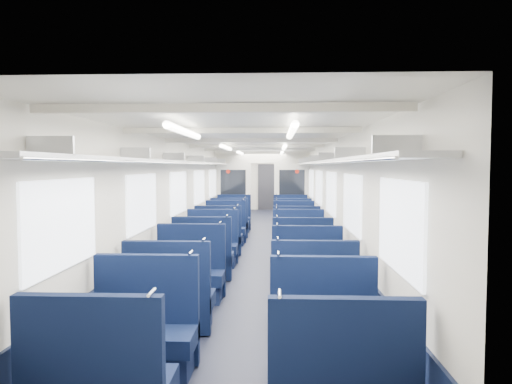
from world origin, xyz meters
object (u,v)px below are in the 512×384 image
at_px(seat_7, 307,280).
at_px(seat_9, 302,261).
at_px(bulkhead, 263,189).
at_px(seat_16, 230,225).
at_px(seat_19, 291,220).
at_px(seat_2, 143,336).
at_px(seat_13, 296,240).
at_px(seat_14, 225,231).
at_px(seat_8, 203,259).
at_px(seat_6, 190,276).
at_px(seat_17, 292,226).
at_px(seat_3, 324,339).
at_px(end_door, 267,187).
at_px(seat_5, 314,301).
at_px(seat_15, 294,232).
at_px(seat_12, 219,239).
at_px(seat_10, 212,248).
at_px(seat_11, 298,248).
at_px(seat_18, 234,220).
at_px(seat_4, 170,302).

xyz_separation_m(seat_7, seat_9, (0.00, 1.29, 0.00)).
bearing_deg(bulkhead, seat_16, -117.40).
height_order(seat_16, seat_19, same).
relative_size(seat_2, seat_19, 1.00).
bearing_deg(seat_16, seat_13, -55.20).
xyz_separation_m(seat_9, seat_14, (-1.66, 3.51, 0.00)).
bearing_deg(seat_19, seat_8, -106.17).
bearing_deg(seat_6, seat_14, 90.00).
bearing_deg(seat_6, seat_17, 73.59).
bearing_deg(seat_3, seat_16, 101.65).
bearing_deg(seat_7, end_door, 93.42).
relative_size(bulkhead, seat_9, 2.53).
relative_size(seat_5, seat_15, 1.00).
height_order(seat_2, seat_12, same).
bearing_deg(seat_8, seat_16, 90.00).
bearing_deg(seat_8, seat_9, -1.62).
height_order(seat_12, seat_19, same).
distance_m(end_door, seat_8, 12.57).
bearing_deg(seat_9, seat_12, 127.20).
bearing_deg(seat_10, seat_13, 32.22).
bearing_deg(seat_8, seat_13, 51.95).
bearing_deg(seat_16, seat_3, -78.35).
bearing_deg(seat_7, seat_9, 90.00).
xyz_separation_m(seat_5, seat_7, (0.00, 1.01, 0.00)).
relative_size(seat_3, seat_15, 1.00).
height_order(seat_5, seat_9, same).
xyz_separation_m(seat_2, seat_6, (0.00, 2.32, 0.00)).
xyz_separation_m(end_door, bulkhead, (-0.00, -6.41, 0.23)).
height_order(seat_9, seat_16, same).
distance_m(seat_5, seat_11, 3.50).
xyz_separation_m(end_door, seat_12, (-0.83, -10.39, -0.66)).
height_order(seat_7, seat_13, same).
relative_size(end_door, seat_9, 1.81).
distance_m(seat_12, seat_13, 1.66).
bearing_deg(seat_16, seat_11, -63.75).
height_order(seat_7, seat_14, same).
relative_size(end_door, seat_16, 1.81).
relative_size(seat_11, seat_13, 1.00).
bearing_deg(seat_6, seat_18, 90.00).
xyz_separation_m(seat_2, seat_4, (0.00, 1.06, 0.00)).
height_order(seat_6, seat_14, same).
relative_size(seat_11, seat_18, 1.00).
relative_size(seat_2, seat_7, 1.00).
height_order(seat_13, seat_16, same).
distance_m(seat_11, seat_12, 1.94).
distance_m(seat_12, seat_14, 1.33).
relative_size(seat_12, seat_17, 1.00).
height_order(seat_5, seat_11, same).
height_order(seat_6, seat_13, same).
xyz_separation_m(seat_14, seat_16, (0.00, 1.04, 0.00)).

